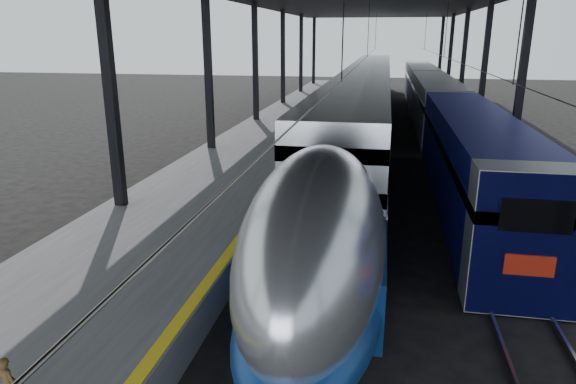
# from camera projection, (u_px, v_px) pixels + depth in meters

# --- Properties ---
(ground) EXTENTS (160.00, 160.00, 0.00)m
(ground) POSITION_uv_depth(u_px,v_px,m) (239.00, 315.00, 13.07)
(ground) COLOR black
(ground) RESTS_ON ground
(platform) EXTENTS (6.00, 80.00, 1.00)m
(platform) POSITION_uv_depth(u_px,v_px,m) (273.00, 140.00, 32.34)
(platform) COLOR #4C4C4F
(platform) RESTS_ON ground
(yellow_strip) EXTENTS (0.30, 80.00, 0.01)m
(yellow_strip) POSITION_uv_depth(u_px,v_px,m) (317.00, 134.00, 31.70)
(yellow_strip) COLOR yellow
(yellow_strip) RESTS_ON platform
(rails) EXTENTS (6.52, 80.00, 0.16)m
(rails) POSITION_uv_depth(u_px,v_px,m) (402.00, 152.00, 31.04)
(rails) COLOR slate
(rails) RESTS_ON ground
(tgv_train) EXTENTS (3.22, 65.20, 4.61)m
(tgv_train) POSITION_uv_depth(u_px,v_px,m) (366.00, 103.00, 37.37)
(tgv_train) COLOR silver
(tgv_train) RESTS_ON ground
(second_train) EXTENTS (2.77, 56.05, 3.82)m
(second_train) POSITION_uv_depth(u_px,v_px,m) (435.00, 105.00, 37.93)
(second_train) COLOR navy
(second_train) RESTS_ON ground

